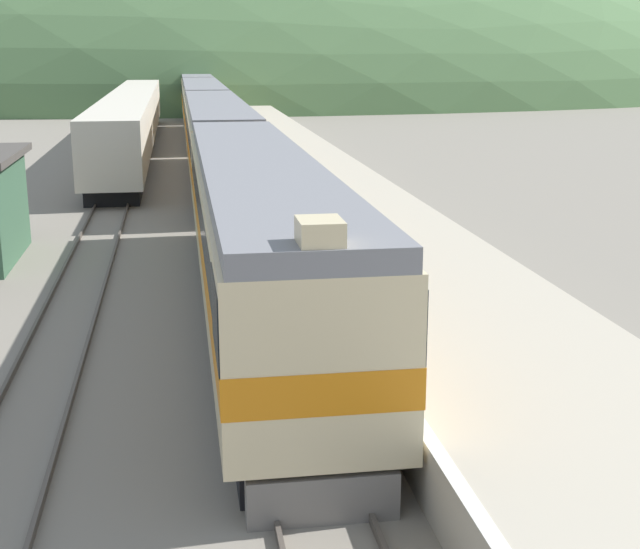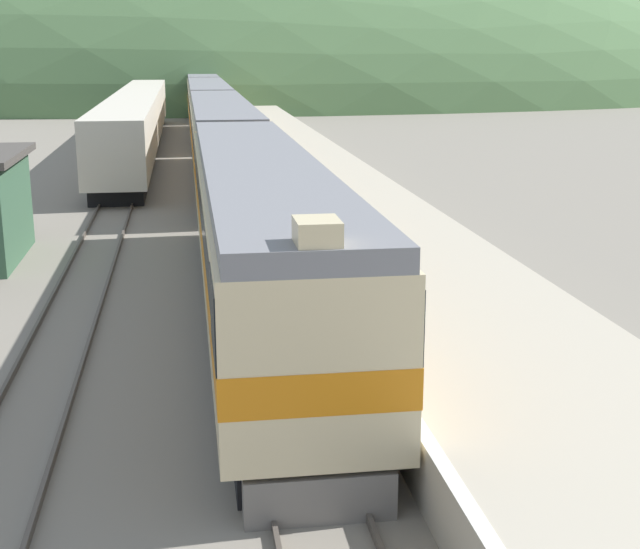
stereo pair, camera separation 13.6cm
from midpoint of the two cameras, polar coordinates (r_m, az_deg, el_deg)
The scene contains 10 objects.
track_main at distance 69.00m, azimuth -7.46°, elevation 8.60°, with size 1.52×180.00×0.16m.
track_siding at distance 69.05m, azimuth -11.65°, elevation 8.43°, with size 1.52×180.00×0.16m.
platform at distance 49.45m, azimuth -1.60°, elevation 7.00°, with size 5.70×140.00×1.15m.
distant_hills at distance 126.81m, azimuth -8.27°, elevation 11.16°, with size 163.22×73.45×48.53m.
express_train_lead_car at distance 22.95m, azimuth -4.12°, elevation 2.68°, with size 3.02×21.62×4.60m.
carriage_second at distance 46.06m, azimuth -6.67°, elevation 8.53°, with size 3.01×22.94×4.24m.
carriage_third at distance 69.78m, azimuth -7.54°, elevation 10.49°, with size 3.01×22.94×4.24m.
carriage_fourth at distance 93.55m, azimuth -7.97°, elevation 11.46°, with size 3.01×22.94×4.24m.
carriage_fifth at distance 117.34m, azimuth -8.23°, elevation 12.03°, with size 3.01×22.94×4.24m.
siding_train at distance 62.83m, azimuth -11.97°, elevation 9.60°, with size 2.90×46.85×3.87m.
Camera 1 is at (-1.93, 1.38, 6.99)m, focal length 50.00 mm.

